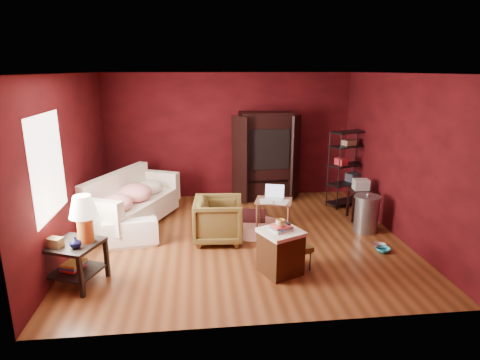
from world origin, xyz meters
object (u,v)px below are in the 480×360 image
object	(u,v)px
armchair	(219,218)
hamper	(281,251)
laptop_desk	(274,203)
side_table	(79,232)
sofa	(131,202)
tv_armoire	(266,154)
wire_shelving	(348,165)

from	to	relation	value
armchair	hamper	world-z (taller)	armchair
laptop_desk	armchair	bearing A→B (deg)	-140.92
side_table	armchair	bearing A→B (deg)	32.10
sofa	tv_armoire	distance (m)	3.15
armchair	sofa	bearing A→B (deg)	64.82
side_table	laptop_desk	xyz separation A→B (m)	(2.97, 1.65, -0.25)
laptop_desk	wire_shelving	xyz separation A→B (m)	(1.80, 1.14, 0.39)
side_table	laptop_desk	size ratio (longest dim) A/B	1.56
wire_shelving	hamper	bearing A→B (deg)	-148.89
armchair	hamper	xyz separation A→B (m)	(0.82, -1.23, -0.07)
side_table	hamper	world-z (taller)	side_table
sofa	armchair	distance (m)	1.84
sofa	tv_armoire	xyz separation A→B (m)	(2.79, 1.35, 0.57)
side_table	wire_shelving	bearing A→B (deg)	30.29
side_table	laptop_desk	world-z (taller)	side_table
laptop_desk	sofa	bearing A→B (deg)	-173.85
sofa	side_table	distance (m)	2.17
side_table	hamper	distance (m)	2.79
armchair	laptop_desk	distance (m)	1.12
armchair	tv_armoire	bearing A→B (deg)	-23.36
armchair	wire_shelving	world-z (taller)	wire_shelving
armchair	tv_armoire	xyz separation A→B (m)	(1.18, 2.26, 0.61)
sofa	wire_shelving	distance (m)	4.51
sofa	wire_shelving	bearing A→B (deg)	-89.47
wire_shelving	armchair	bearing A→B (deg)	-174.16
sofa	hamper	world-z (taller)	sofa
sofa	laptop_desk	size ratio (longest dim) A/B	2.85
wire_shelving	laptop_desk	bearing A→B (deg)	-170.91
laptop_desk	wire_shelving	size ratio (longest dim) A/B	0.49
side_table	sofa	bearing A→B (deg)	81.13
armchair	wire_shelving	size ratio (longest dim) A/B	0.51
side_table	tv_armoire	distance (m)	4.68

